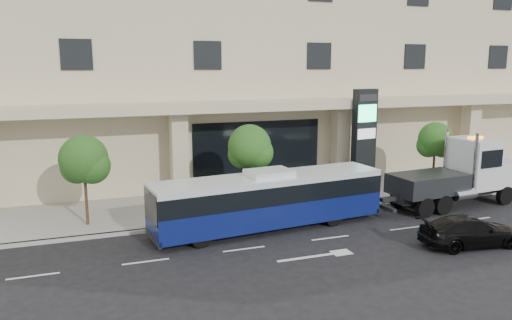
{
  "coord_description": "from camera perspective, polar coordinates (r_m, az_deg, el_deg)",
  "views": [
    {
      "loc": [
        -10.08,
        -20.05,
        7.5
      ],
      "look_at": [
        -2.22,
        2.0,
        3.0
      ],
      "focal_mm": 35.0,
      "sensor_mm": 36.0,
      "label": 1
    }
  ],
  "objects": [
    {
      "name": "sidewalk",
      "position": [
        28.0,
        2.23,
        -4.5
      ],
      "size": [
        120.0,
        6.0,
        0.15
      ],
      "primitive_type": "cube",
      "color": "gray",
      "rests_on": "ground"
    },
    {
      "name": "city_bus",
      "position": [
        22.98,
        1.49,
        -4.48
      ],
      "size": [
        11.17,
        3.45,
        2.78
      ],
      "rotation": [
        0.0,
        0.0,
        0.1
      ],
      "color": "black",
      "rests_on": "ground"
    },
    {
      "name": "black_sedan",
      "position": [
        22.92,
        23.3,
        -7.48
      ],
      "size": [
        4.52,
        2.26,
        1.26
      ],
      "primitive_type": "imported",
      "rotation": [
        0.0,
        0.0,
        1.45
      ],
      "color": "black",
      "rests_on": "ground"
    },
    {
      "name": "tow_truck",
      "position": [
        28.96,
        22.44,
        -1.57
      ],
      "size": [
        8.96,
        2.84,
        4.06
      ],
      "rotation": [
        0.0,
        0.0,
        0.09
      ],
      "color": "#2D3033",
      "rests_on": "ground"
    },
    {
      "name": "curb",
      "position": [
        25.36,
        4.76,
        -6.19
      ],
      "size": [
        120.0,
        0.3,
        0.15
      ],
      "primitive_type": "cube",
      "color": "gray",
      "rests_on": "ground"
    },
    {
      "name": "convention_center",
      "position": [
        36.96,
        -3.87,
        14.7
      ],
      "size": [
        60.0,
        17.6,
        20.0
      ],
      "color": "#C5B594",
      "rests_on": "ground"
    },
    {
      "name": "signage_pylon",
      "position": [
        30.07,
        12.23,
        2.36
      ],
      "size": [
        1.55,
        0.77,
        5.95
      ],
      "rotation": [
        0.0,
        0.0,
        0.15
      ],
      "color": "black",
      "rests_on": "sidewalk"
    },
    {
      "name": "ground",
      "position": [
        23.66,
        6.77,
        -7.68
      ],
      "size": [
        120.0,
        120.0,
        0.0
      ],
      "primitive_type": "plane",
      "color": "black",
      "rests_on": "ground"
    },
    {
      "name": "tree_right",
      "position": [
        31.03,
        19.85,
        1.96
      ],
      "size": [
        2.1,
        2.0,
        4.04
      ],
      "color": "#422B19",
      "rests_on": "sidewalk"
    },
    {
      "name": "tree_left",
      "position": [
        24.04,
        -19.02,
        -0.24
      ],
      "size": [
        2.27,
        2.2,
        4.22
      ],
      "color": "#422B19",
      "rests_on": "sidewalk"
    },
    {
      "name": "tree_mid",
      "position": [
        25.35,
        -0.68,
        1.25
      ],
      "size": [
        2.28,
        2.2,
        4.38
      ],
      "color": "#422B19",
      "rests_on": "sidewalk"
    }
  ]
}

